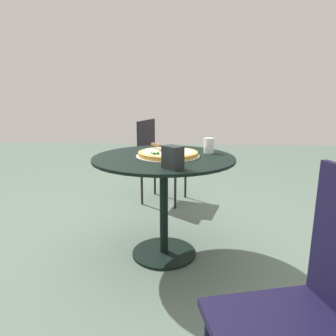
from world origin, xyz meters
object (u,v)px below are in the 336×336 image
(pizza_on_tray, at_px, (168,154))
(pizza_server, at_px, (160,146))
(napkin_dispenser, at_px, (173,157))
(drinking_cup, at_px, (209,146))
(patio_chair_far, at_px, (321,313))
(patio_table, at_px, (164,180))
(patio_chair_near, at_px, (158,153))

(pizza_on_tray, distance_m, pizza_server, 0.09)
(napkin_dispenser, bearing_deg, pizza_server, -29.84)
(drinking_cup, bearing_deg, patio_chair_far, -170.40)
(pizza_on_tray, distance_m, patio_chair_far, 1.37)
(pizza_on_tray, xyz_separation_m, patio_chair_far, (-1.25, -0.51, -0.20))
(patio_table, distance_m, patio_chair_near, 1.16)
(patio_table, distance_m, drinking_cup, 0.40)
(patio_chair_far, bearing_deg, pizza_server, 23.65)
(pizza_on_tray, height_order, napkin_dispenser, napkin_dispenser)
(pizza_server, distance_m, patio_chair_far, 1.45)
(pizza_on_tray, bearing_deg, patio_table, 126.57)
(pizza_server, relative_size, patio_chair_near, 0.23)
(drinking_cup, distance_m, patio_chair_near, 1.13)
(patio_table, relative_size, napkin_dispenser, 7.42)
(drinking_cup, distance_m, patio_chair_far, 1.42)
(napkin_dispenser, bearing_deg, drinking_cup, -70.36)
(pizza_server, height_order, napkin_dispenser, napkin_dispenser)
(patio_table, xyz_separation_m, napkin_dispenser, (-0.33, -0.08, 0.22))
(pizza_server, height_order, patio_chair_far, patio_chair_far)
(pizza_on_tray, bearing_deg, drinking_cup, -65.08)
(drinking_cup, bearing_deg, napkin_dispenser, 154.84)
(patio_chair_near, bearing_deg, drinking_cup, -154.97)
(pizza_on_tray, relative_size, drinking_cup, 4.02)
(napkin_dispenser, relative_size, patio_chair_far, 0.14)
(patio_table, bearing_deg, napkin_dispenser, -166.89)
(patio_table, height_order, napkin_dispenser, napkin_dispenser)
(drinking_cup, height_order, patio_chair_near, patio_chair_near)
(patio_table, height_order, drinking_cup, drinking_cup)
(napkin_dispenser, relative_size, patio_chair_near, 0.15)
(patio_table, height_order, patio_chair_far, patio_chair_far)
(pizza_server, bearing_deg, napkin_dispenser, -164.63)
(drinking_cup, bearing_deg, pizza_server, 102.07)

